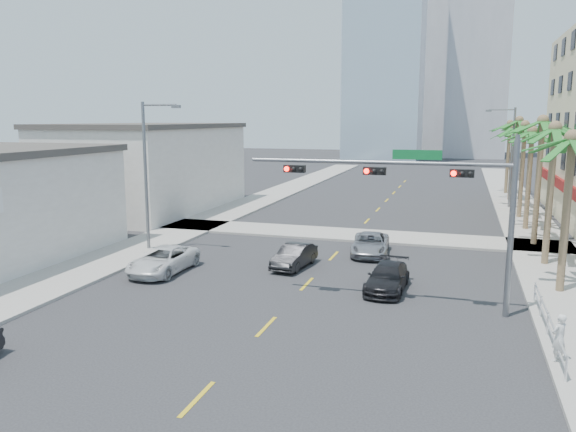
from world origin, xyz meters
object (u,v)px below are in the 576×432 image
(pedestrian, at_px, (559,338))
(car_parked_far, at_px, (163,260))
(traffic_signal_mast, at_px, (430,191))
(car_lane_right, at_px, (387,278))
(car_lane_left, at_px, (294,256))
(car_lane_center, at_px, (370,244))

(pedestrian, bearing_deg, car_parked_far, -59.41)
(traffic_signal_mast, xyz_separation_m, car_lane_right, (-1.90, 2.22, -4.45))
(car_parked_far, height_order, car_lane_right, car_parked_far)
(car_lane_left, xyz_separation_m, car_lane_center, (3.50, 4.13, 0.01))
(car_parked_far, distance_m, car_lane_left, 7.00)
(car_parked_far, bearing_deg, traffic_signal_mast, -7.04)
(car_lane_center, relative_size, car_lane_right, 1.08)
(traffic_signal_mast, height_order, car_lane_center, traffic_signal_mast)
(car_parked_far, relative_size, car_lane_center, 1.05)
(car_lane_center, bearing_deg, car_lane_right, -80.03)
(traffic_signal_mast, height_order, car_lane_left, traffic_signal_mast)
(car_lane_center, relative_size, pedestrian, 2.84)
(car_parked_far, xyz_separation_m, pedestrian, (18.10, -6.24, 0.29))
(car_lane_center, bearing_deg, pedestrian, -63.79)
(traffic_signal_mast, height_order, car_lane_right, traffic_signal_mast)
(car_lane_right, bearing_deg, car_lane_left, 155.46)
(traffic_signal_mast, distance_m, car_lane_right, 5.32)
(traffic_signal_mast, height_order, car_parked_far, traffic_signal_mast)
(car_parked_far, bearing_deg, car_lane_left, 26.58)
(car_parked_far, height_order, car_lane_left, car_parked_far)
(pedestrian, bearing_deg, car_lane_right, -86.25)
(car_parked_far, distance_m, car_lane_center, 12.15)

